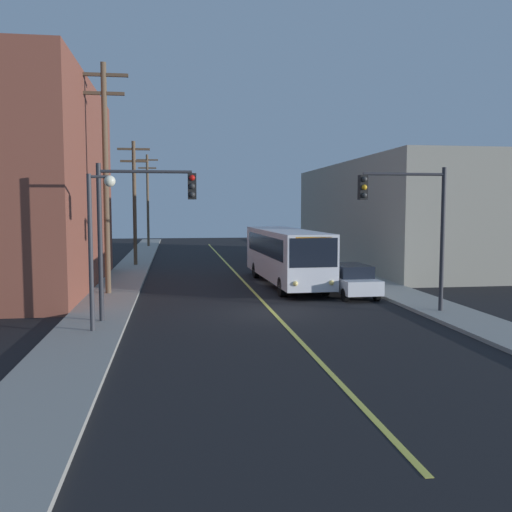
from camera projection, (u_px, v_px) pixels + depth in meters
name	position (u px, v px, depth m)	size (l,w,h in m)	color
ground_plane	(273.00, 312.00, 24.09)	(120.00, 120.00, 0.00)	black
sidewalk_left	(122.00, 283.00, 32.90)	(2.50, 90.00, 0.15)	gray
sidewalk_right	(359.00, 278.00, 34.98)	(2.50, 90.00, 0.15)	gray
lane_stripe_center	(235.00, 272.00, 38.88)	(0.16, 60.00, 0.01)	#D8CC4C
building_right_warehouse	(411.00, 214.00, 44.53)	(12.00, 25.83, 7.90)	gray
city_bus	(285.00, 254.00, 32.45)	(2.90, 12.21, 3.20)	silver
parked_car_white	(351.00, 280.00, 28.34)	(1.94, 4.45, 1.62)	silver
utility_pole_near	(106.00, 169.00, 28.03)	(2.40, 0.28, 11.47)	brown
utility_pole_mid	(134.00, 197.00, 42.33)	(2.40, 0.28, 9.31)	brown
utility_pole_far	(148.00, 196.00, 63.12)	(2.40, 0.28, 10.27)	brown
traffic_signal_left_corner	(141.00, 212.00, 21.41)	(3.75, 0.48, 6.00)	#2D2D33
traffic_signal_right_corner	(408.00, 212.00, 23.09)	(3.75, 0.48, 6.00)	#2D2D33
street_lamp_left	(97.00, 229.00, 19.52)	(0.98, 0.40, 5.50)	#38383D
fire_hydrant	(366.00, 275.00, 32.60)	(0.44, 0.26, 0.84)	red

